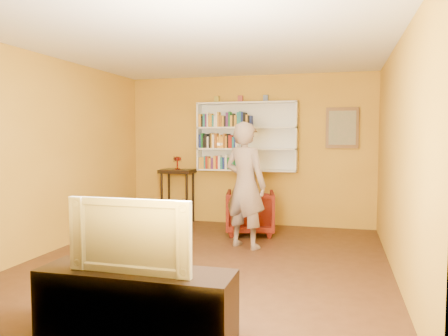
{
  "coord_description": "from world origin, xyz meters",
  "views": [
    {
      "loc": [
        1.62,
        -5.3,
        1.6
      ],
      "look_at": [
        0.01,
        0.75,
        1.15
      ],
      "focal_mm": 35.0,
      "sensor_mm": 36.0,
      "label": 1
    }
  ],
  "objects_px": {
    "bookshelf": "(247,137)",
    "person": "(245,185)",
    "television": "(135,234)",
    "console_table": "(178,179)",
    "armchair": "(250,212)",
    "ruby_lustre": "(177,160)",
    "tv_cabinet": "(136,305)"
  },
  "relations": [
    {
      "from": "console_table",
      "to": "tv_cabinet",
      "type": "bearing_deg",
      "value": -73.02
    },
    {
      "from": "bookshelf",
      "to": "tv_cabinet",
      "type": "xyz_separation_m",
      "value": [
        0.09,
        -4.66,
        -1.32
      ]
    },
    {
      "from": "armchair",
      "to": "console_table",
      "type": "bearing_deg",
      "value": -32.47
    },
    {
      "from": "console_table",
      "to": "ruby_lustre",
      "type": "height_order",
      "value": "ruby_lustre"
    },
    {
      "from": "bookshelf",
      "to": "tv_cabinet",
      "type": "relative_size",
      "value": 1.15
    },
    {
      "from": "ruby_lustre",
      "to": "armchair",
      "type": "bearing_deg",
      "value": -21.17
    },
    {
      "from": "ruby_lustre",
      "to": "person",
      "type": "xyz_separation_m",
      "value": [
        1.6,
        -1.46,
        -0.26
      ]
    },
    {
      "from": "console_table",
      "to": "tv_cabinet",
      "type": "height_order",
      "value": "console_table"
    },
    {
      "from": "person",
      "to": "armchair",
      "type": "bearing_deg",
      "value": -60.98
    },
    {
      "from": "person",
      "to": "television",
      "type": "height_order",
      "value": "person"
    },
    {
      "from": "console_table",
      "to": "person",
      "type": "xyz_separation_m",
      "value": [
        1.6,
        -1.46,
        0.08
      ]
    },
    {
      "from": "ruby_lustre",
      "to": "person",
      "type": "distance_m",
      "value": 2.18
    },
    {
      "from": "armchair",
      "to": "person",
      "type": "bearing_deg",
      "value": 85.32
    },
    {
      "from": "person",
      "to": "tv_cabinet",
      "type": "bearing_deg",
      "value": 108.21
    },
    {
      "from": "person",
      "to": "tv_cabinet",
      "type": "distance_m",
      "value": 3.11
    },
    {
      "from": "bookshelf",
      "to": "person",
      "type": "bearing_deg",
      "value": -79.07
    },
    {
      "from": "bookshelf",
      "to": "console_table",
      "type": "relative_size",
      "value": 1.81
    },
    {
      "from": "console_table",
      "to": "television",
      "type": "distance_m",
      "value": 4.71
    },
    {
      "from": "bookshelf",
      "to": "person",
      "type": "relative_size",
      "value": 1.0
    },
    {
      "from": "armchair",
      "to": "person",
      "type": "height_order",
      "value": "person"
    },
    {
      "from": "television",
      "to": "ruby_lustre",
      "type": "bearing_deg",
      "value": 107.88
    },
    {
      "from": "bookshelf",
      "to": "person",
      "type": "distance_m",
      "value": 1.79
    },
    {
      "from": "armchair",
      "to": "tv_cabinet",
      "type": "distance_m",
      "value": 3.92
    },
    {
      "from": "person",
      "to": "tv_cabinet",
      "type": "height_order",
      "value": "person"
    },
    {
      "from": "bookshelf",
      "to": "tv_cabinet",
      "type": "distance_m",
      "value": 4.84
    },
    {
      "from": "television",
      "to": "tv_cabinet",
      "type": "bearing_deg",
      "value": 0.0
    },
    {
      "from": "person",
      "to": "television",
      "type": "xyz_separation_m",
      "value": [
        -0.22,
        -3.04,
        -0.06
      ]
    },
    {
      "from": "bookshelf",
      "to": "console_table",
      "type": "xyz_separation_m",
      "value": [
        -1.28,
        -0.16,
        -0.77
      ]
    },
    {
      "from": "bookshelf",
      "to": "armchair",
      "type": "distance_m",
      "value": 1.45
    },
    {
      "from": "console_table",
      "to": "person",
      "type": "distance_m",
      "value": 2.17
    },
    {
      "from": "armchair",
      "to": "ruby_lustre",
      "type": "bearing_deg",
      "value": -32.47
    },
    {
      "from": "armchair",
      "to": "television",
      "type": "xyz_separation_m",
      "value": [
        -0.12,
        -3.92,
        0.49
      ]
    }
  ]
}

